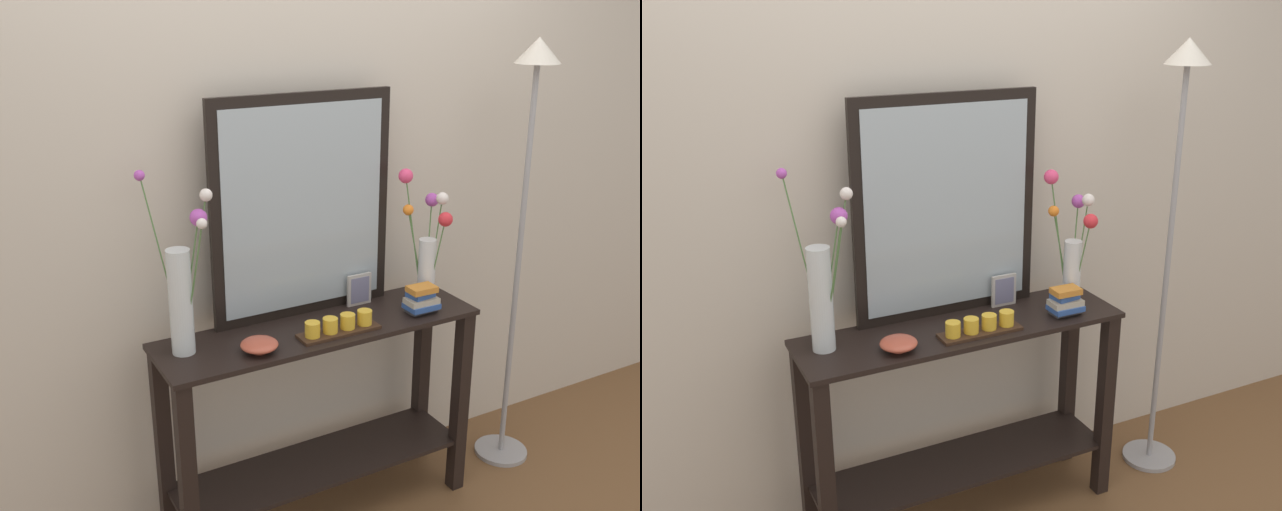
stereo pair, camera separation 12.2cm
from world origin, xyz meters
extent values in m
cube|color=beige|center=(0.00, 0.29, 1.35)|extent=(6.40, 0.08, 2.70)
cube|color=black|center=(0.00, 0.00, 0.83)|extent=(1.26, 0.35, 0.02)
cube|color=black|center=(0.00, 0.00, 0.23)|extent=(1.20, 0.31, 0.02)
cube|color=black|center=(-0.59, -0.14, 0.41)|extent=(0.06, 0.06, 0.82)
cube|color=black|center=(0.59, -0.14, 0.41)|extent=(0.06, 0.06, 0.82)
cube|color=black|center=(-0.59, 0.14, 0.41)|extent=(0.06, 0.06, 0.82)
cube|color=black|center=(0.59, 0.14, 0.41)|extent=(0.06, 0.06, 0.82)
cube|color=black|center=(0.01, 0.14, 1.27)|extent=(0.74, 0.03, 0.85)
cube|color=#9EADB7|center=(0.01, 0.13, 1.27)|extent=(0.66, 0.00, 0.77)
cylinder|color=silver|center=(-0.52, 0.04, 1.03)|extent=(0.08, 0.08, 0.38)
cylinder|color=#4C753D|center=(-0.55, 0.11, 1.16)|extent=(0.08, 0.12, 0.60)
sphere|color=#B24CB7|center=(-0.59, 0.17, 1.46)|extent=(0.04, 0.04, 0.04)
cylinder|color=#4C753D|center=(-0.46, 0.04, 1.13)|extent=(0.10, 0.03, 0.54)
sphere|color=silver|center=(-0.42, 0.03, 1.40)|extent=(0.04, 0.04, 0.04)
cylinder|color=#4C753D|center=(-0.49, 0.03, 1.09)|extent=(0.09, 0.01, 0.46)
sphere|color=#B24CB7|center=(-0.44, 0.03, 1.32)|extent=(0.06, 0.06, 0.06)
cylinder|color=#4C753D|center=(-0.49, 0.00, 1.09)|extent=(0.07, 0.07, 0.46)
sphere|color=silver|center=(-0.46, -0.03, 1.32)|extent=(0.04, 0.04, 0.04)
cylinder|color=silver|center=(0.48, -0.01, 0.98)|extent=(0.07, 0.07, 0.27)
cylinder|color=#4C753D|center=(0.44, 0.03, 1.11)|extent=(0.07, 0.06, 0.50)
sphere|color=#EA4275|center=(0.41, 0.05, 1.36)|extent=(0.06, 0.06, 0.06)
cylinder|color=#4C753D|center=(0.52, -0.01, 1.07)|extent=(0.05, 0.01, 0.41)
sphere|color=silver|center=(0.54, -0.01, 1.27)|extent=(0.05, 0.05, 0.05)
cylinder|color=#4C753D|center=(0.45, 0.02, 1.05)|extent=(0.07, 0.05, 0.37)
sphere|color=orange|center=(0.42, 0.04, 1.23)|extent=(0.04, 0.04, 0.04)
cylinder|color=#4C753D|center=(0.51, 0.02, 1.06)|extent=(0.07, 0.08, 0.39)
sphere|color=#B24CB7|center=(0.54, 0.05, 1.25)|extent=(0.05, 0.05, 0.05)
cylinder|color=#4C753D|center=(0.50, -0.05, 1.04)|extent=(0.04, 0.05, 0.35)
sphere|color=red|center=(0.51, -0.07, 1.21)|extent=(0.06, 0.06, 0.06)
cube|color=#382316|center=(0.03, -0.09, 0.85)|extent=(0.32, 0.09, 0.01)
cylinder|color=gold|center=(-0.08, -0.09, 0.88)|extent=(0.06, 0.06, 0.05)
cylinder|color=gold|center=(-0.01, -0.09, 0.88)|extent=(0.06, 0.06, 0.05)
cylinder|color=gold|center=(0.07, -0.09, 0.88)|extent=(0.06, 0.06, 0.05)
cylinder|color=gold|center=(0.14, -0.09, 0.88)|extent=(0.06, 0.06, 0.05)
cube|color=#B7B2AD|center=(0.24, 0.11, 0.91)|extent=(0.11, 0.01, 0.13)
cube|color=slate|center=(0.24, 0.10, 0.91)|extent=(0.08, 0.00, 0.11)
cylinder|color=#B24C38|center=(-0.29, -0.09, 0.85)|extent=(0.05, 0.05, 0.01)
ellipsoid|color=#B24C38|center=(-0.29, -0.09, 0.87)|extent=(0.13, 0.13, 0.04)
cube|color=#424247|center=(0.42, -0.07, 0.85)|extent=(0.12, 0.07, 0.02)
cube|color=#2D519E|center=(0.41, -0.08, 0.87)|extent=(0.13, 0.09, 0.02)
cube|color=#B2A893|center=(0.41, -0.08, 0.89)|extent=(0.13, 0.08, 0.02)
cube|color=#2D519E|center=(0.41, -0.07, 0.92)|extent=(0.10, 0.09, 0.03)
cube|color=orange|center=(0.41, -0.08, 0.94)|extent=(0.11, 0.08, 0.02)
cylinder|color=#9E9EA3|center=(0.94, -0.04, 0.01)|extent=(0.24, 0.24, 0.02)
cylinder|color=#9E9EA3|center=(0.94, -0.04, 0.90)|extent=(0.02, 0.02, 1.75)
cone|color=beige|center=(0.94, -0.04, 1.82)|extent=(0.18, 0.18, 0.10)
camera|label=1|loc=(-1.22, -2.21, 2.01)|focal=41.25mm
camera|label=2|loc=(-1.11, -2.27, 2.01)|focal=41.25mm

